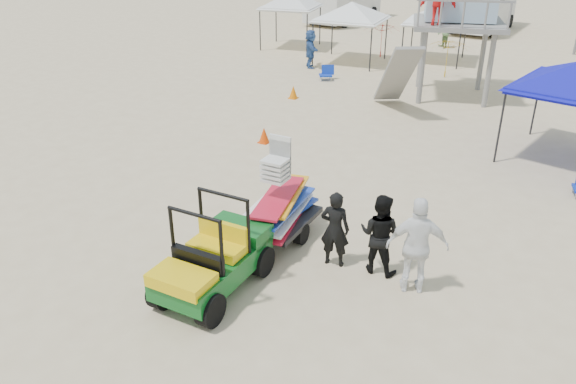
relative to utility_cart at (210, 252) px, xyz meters
The scene contains 15 objects.
ground 1.24m from the utility_cart, 98.59° to the right, with size 140.00×140.00×0.00m, color beige.
utility_cart is the anchor object (origin of this frame).
surf_trailer 2.33m from the utility_cart, 89.84° to the left, with size 1.35×2.32×2.08m.
man_left 2.54m from the utility_cart, 53.21° to the left, with size 0.59×0.39×1.62m, color black.
man_mid 3.29m from the utility_cart, 43.93° to the left, with size 0.82×0.64×1.68m, color black.
man_right 3.81m from the utility_cart, 32.27° to the left, with size 1.14×0.47×1.94m, color white.
canopy_white_a 19.43m from the utility_cart, 108.85° to the left, with size 3.42×3.42×3.26m.
canopy_white_c 21.05m from the utility_cart, 97.93° to the left, with size 3.25×3.25×3.07m.
umbrella_a 20.84m from the utility_cart, 105.01° to the left, with size 1.85×1.88×1.69m, color red.
umbrella_b 18.01m from the utility_cart, 94.20° to the left, with size 1.81×1.85×1.66m, color gold.
cone_near 12.79m from the utility_cart, 114.76° to the left, with size 0.34×0.34×0.50m, color orange.
cone_far 7.88m from the utility_cart, 117.18° to the left, with size 0.34×0.34×0.50m, color #E74207.
beach_chair_a 15.84m from the utility_cart, 110.73° to the left, with size 0.73×0.82×0.64m.
rv_mid_left 30.78m from the utility_cart, 95.85° to the left, with size 2.65×6.50×3.25m.
distant_beachgoers 19.62m from the utility_cart, 93.84° to the left, with size 16.07×14.15×1.76m.
Camera 1 is at (6.03, -5.79, 6.37)m, focal length 35.00 mm.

